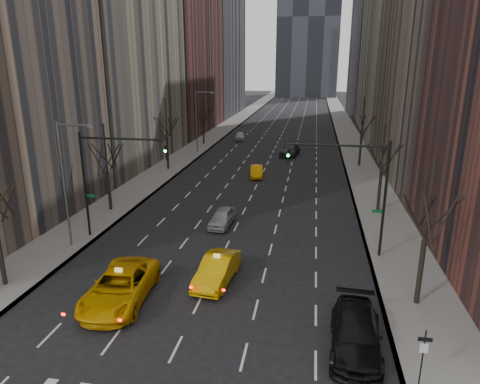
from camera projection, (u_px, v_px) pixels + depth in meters
The scene contains 22 objects.
ground at pixel (176, 349), 20.11m from camera, with size 400.00×400.00×0.00m, color black.
sidewalk_left at pixel (224, 128), 88.14m from camera, with size 4.50×320.00×0.15m, color slate.
sidewalk_right at pixel (346, 132), 84.16m from camera, with size 4.50×320.00×0.15m, color slate.
bld_left_far at pixel (170, 13), 79.55m from camera, with size 14.00×28.00×44.00m, color brown.
tree_lw_b at pixel (107, 171), 37.97m from camera, with size 3.36×3.50×7.82m.
tree_lw_c at pixel (167, 138), 52.98m from camera, with size 3.36×3.50×8.74m.
tree_lw_d at pixel (203, 123), 70.11m from camera, with size 3.36×3.50×7.36m.
tree_rw_a at pixel (424, 240), 22.70m from camera, with size 3.36×3.50×8.28m.
tree_rw_b at pixel (381, 172), 37.85m from camera, with size 3.36×3.50×7.82m.
tree_rw_c at pixel (361, 136), 54.75m from camera, with size 3.36×3.50×8.74m.
traffic_mast_left at pixel (104, 169), 31.33m from camera, with size 6.69×0.39×8.00m.
traffic_mast_right at pixel (360, 180), 28.37m from camera, with size 6.69×0.39×8.00m.
streetlight_near at pixel (67, 173), 29.69m from camera, with size 2.83×0.22×9.00m.
streetlight_far at pixel (199, 115), 62.72m from camera, with size 2.83×0.22×9.00m.
sign_post at pixel (423, 356), 16.92m from camera, with size 0.55×0.06×2.80m.
taxi_suv at pixel (120, 287), 23.93m from camera, with size 3.03×6.56×1.82m, color #E1A004.
taxi_sedan at pixel (217, 270), 26.10m from camera, with size 1.73×4.96×1.63m, color #D69F04.
silver_sedan_ahead at pixel (222, 217), 35.29m from camera, with size 1.66×4.12×1.40m, color #989A9F.
parked_suv_black at pixel (356, 333), 19.96m from camera, with size 2.31×5.67×1.65m, color black.
far_taxi at pixel (257, 171), 50.56m from camera, with size 1.40×4.01×1.32m, color #F9A205.
far_suv_grey at pixel (290, 149), 62.63m from camera, with size 2.32×5.70×1.65m, color #313237.
far_car_white at pixel (240, 136), 75.00m from camera, with size 1.66×4.12×1.40m, color silver.
Camera 1 is at (5.89, -16.36, 12.88)m, focal length 32.00 mm.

